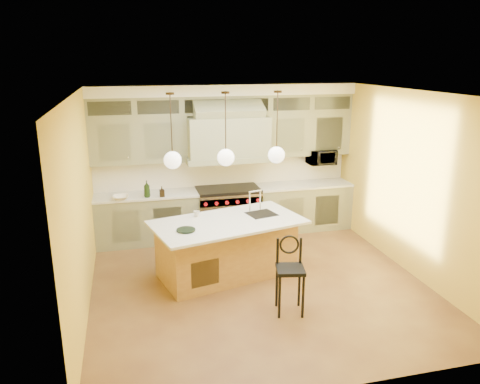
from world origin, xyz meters
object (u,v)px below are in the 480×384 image
object	(u,v)px
range	(228,211)
microwave	(321,157)
kitchen_island	(227,247)
counter_stool	(290,271)

from	to	relation	value
range	microwave	xyz separation A→B (m)	(1.95, 0.11, 0.96)
kitchen_island	range	bearing A→B (deg)	62.98
kitchen_island	counter_stool	world-z (taller)	kitchen_island
range	kitchen_island	world-z (taller)	kitchen_island
range	microwave	bearing A→B (deg)	3.12
counter_stool	microwave	bearing A→B (deg)	72.23
kitchen_island	microwave	bearing A→B (deg)	23.61
range	microwave	size ratio (longest dim) A/B	2.21
microwave	counter_stool	bearing A→B (deg)	-119.43
range	kitchen_island	xyz separation A→B (m)	(-0.39, -1.69, -0.01)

